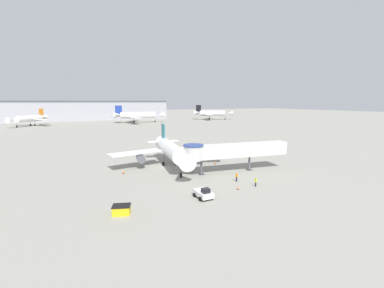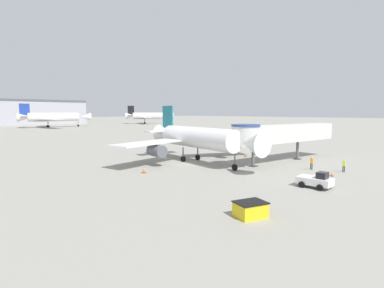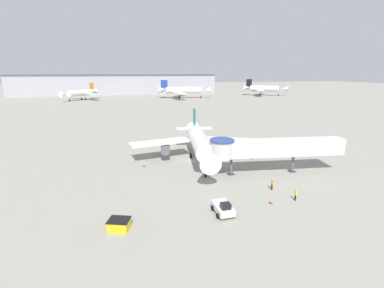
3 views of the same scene
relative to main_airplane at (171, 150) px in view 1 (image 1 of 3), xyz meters
name	(u,v)px [view 1 (image 1 of 3)]	position (x,y,z in m)	size (l,w,h in m)	color
ground_plane	(161,167)	(-2.18, 0.37, -3.87)	(800.00, 800.00, 0.00)	gray
main_airplane	(171,150)	(0.00, 0.00, 0.00)	(27.59, 25.10, 9.11)	white
jet_bridge	(230,151)	(9.65, -9.59, 0.71)	(23.40, 6.37, 6.26)	silver
pushback_tug_white	(203,193)	(-2.71, -20.41, -3.10)	(2.30, 3.49, 1.78)	silver
service_container_yellow	(122,210)	(-15.17, -20.57, -3.27)	(2.83, 2.49, 1.20)	yellow
traffic_cone_apron_front	(238,188)	(4.48, -19.52, -3.57)	(0.38, 0.38, 0.64)	black
traffic_cone_port_wing	(123,172)	(-10.98, -1.06, -3.48)	(0.50, 0.50, 0.82)	black
traffic_cone_starboard_wing	(215,162)	(10.59, -2.21, -3.50)	(0.47, 0.47, 0.77)	black
ground_crew_marshaller	(237,176)	(6.83, -15.88, -2.82)	(0.27, 0.38, 1.81)	#1E2338
ground_crew_wing_walker	(256,181)	(8.12, -19.70, -2.91)	(0.22, 0.34, 1.67)	#1E2338
background_jet_black_tail	(212,113)	(88.65, 131.41, 1.36)	(29.33, 28.47, 12.01)	silver
background_jet_blue_tail	(137,115)	(24.98, 127.82, 1.39)	(35.51, 39.25, 12.08)	white
background_jet_orange_tail	(30,119)	(-40.28, 130.00, 0.72)	(22.57, 23.63, 10.44)	white
terminal_building	(69,110)	(-17.58, 175.37, 3.93)	(156.96, 23.32, 15.58)	#A8A8B2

